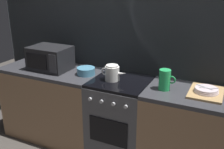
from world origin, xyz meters
The scene contains 9 objects.
back_wall centered at (0.00, 0.32, 1.20)m, with size 3.60×0.05×2.40m.
counter_left centered at (-0.90, 0.00, 0.45)m, with size 1.20×0.60×0.90m.
stove_unit centered at (0.00, 0.00, 0.45)m, with size 0.60×0.63×0.90m.
counter_right centered at (0.90, 0.00, 0.45)m, with size 1.20×0.60×0.90m.
microwave centered at (-0.89, -0.02, 1.04)m, with size 0.46×0.35×0.27m.
kettle centered at (-0.08, -0.03, 0.98)m, with size 0.28×0.15×0.17m.
mixing_bowl centered at (-0.42, 0.00, 0.94)m, with size 0.20×0.20×0.08m, color teal.
pitcher centered at (0.47, -0.04, 1.00)m, with size 0.16×0.11×0.20m.
dish_pile centered at (0.85, 0.03, 0.92)m, with size 0.30×0.40×0.07m.
Camera 1 is at (1.03, -2.36, 1.90)m, focal length 42.27 mm.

